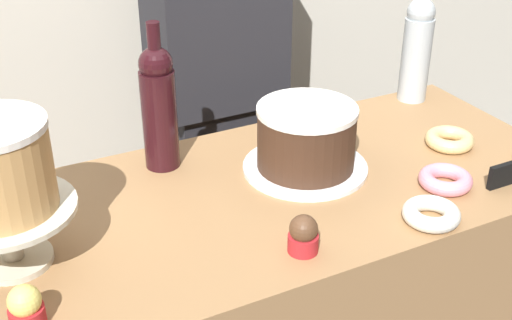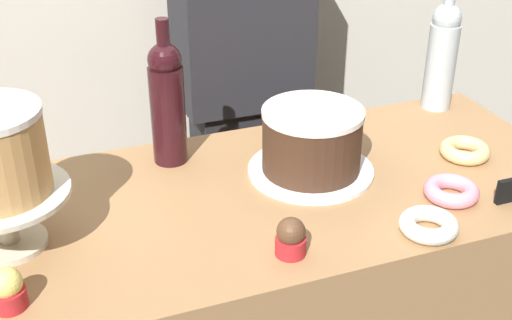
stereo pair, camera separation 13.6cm
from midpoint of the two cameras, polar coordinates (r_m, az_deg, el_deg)
cake_stand_pedestal at (r=1.26m, az=-17.58°, el=-4.03°), size 0.24×0.24×0.11m
silver_serving_platter at (r=1.49m, az=7.21°, el=-0.92°), size 0.27×0.27×0.01m
chocolate_round_cake at (r=1.45m, az=7.39°, el=1.63°), size 0.21×0.21×0.14m
wine_bottle_dark_red at (r=1.47m, az=-4.82°, el=4.90°), size 0.08×0.08×0.33m
wine_bottle_clear at (r=1.81m, az=17.44°, el=8.43°), size 0.08×0.08×0.33m
cupcake_chocolate at (r=1.22m, az=6.15°, el=-6.59°), size 0.06×0.06×0.07m
cupcake_lemon at (r=1.15m, az=-16.92°, el=-10.46°), size 0.06×0.06×0.07m
donut_pink at (r=1.45m, az=18.65°, el=-2.55°), size 0.11×0.11×0.03m
donut_sugar at (r=1.33m, az=17.14°, el=-5.31°), size 0.11×0.11×0.03m
donut_glazed at (r=1.62m, az=19.42°, el=0.70°), size 0.11×0.11×0.03m
price_sign_chalkboard at (r=1.48m, az=23.15°, el=-2.40°), size 0.07×0.01×0.05m
barista_figure at (r=1.99m, az=0.80°, el=4.73°), size 0.36×0.22×1.60m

